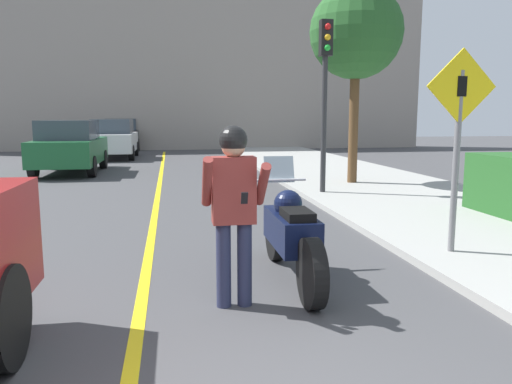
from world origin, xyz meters
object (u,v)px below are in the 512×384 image
motorcycle (291,234)px  crossing_sign (458,132)px  traffic_light (325,74)px  person_biker (234,198)px  street_tree (356,33)px  parked_car_green (70,146)px  parked_car_black (123,134)px  parked_car_white (114,139)px

motorcycle → crossing_sign: (2.20, 0.45, 1.09)m
crossing_sign → traffic_light: traffic_light is taller
motorcycle → person_biker: person_biker is taller
crossing_sign → traffic_light: (-0.10, 5.12, 1.10)m
street_tree → parked_car_green: street_tree is taller
parked_car_black → parked_car_white: bearing=-88.5°
crossing_sign → parked_car_white: bearing=109.5°
motorcycle → parked_car_black: bearing=99.4°
street_tree → parked_car_black: 18.02m
street_tree → parked_car_black: bearing=113.9°
street_tree → parked_car_white: bearing=125.0°
person_biker → parked_car_white: 18.05m
crossing_sign → street_tree: street_tree is taller
person_biker → street_tree: 9.16m
crossing_sign → person_biker: bearing=-159.2°
parked_car_white → parked_car_black: bearing=91.5°
person_biker → traffic_light: size_ratio=0.46×
street_tree → parked_car_black: (-7.20, 16.25, -2.99)m
person_biker → parked_car_black: (-3.14, 23.97, -0.19)m
person_biker → parked_car_white: person_biker is taller
parked_car_green → parked_car_black: bearing=87.2°
parked_car_white → parked_car_black: size_ratio=1.00×
street_tree → person_biker: bearing=-117.8°
motorcycle → street_tree: bearing=64.6°
person_biker → parked_car_black: bearing=97.5°
crossing_sign → traffic_light: 5.24m
street_tree → parked_car_white: 12.66m
motorcycle → traffic_light: 6.34m
parked_car_green → parked_car_white: (0.74, 5.64, 0.00)m
motorcycle → parked_car_white: size_ratio=0.55×
crossing_sign → street_tree: 7.07m
traffic_light → crossing_sign: bearing=-88.9°
person_biker → parked_car_white: bearing=99.5°
person_biker → crossing_sign: (2.91, 1.11, 0.56)m
parked_car_white → crossing_sign: bearing=-70.5°
motorcycle → parked_car_green: parked_car_green is taller
motorcycle → parked_car_white: (-3.69, 17.14, 0.34)m
parked_car_green → parked_car_black: size_ratio=1.00×
parked_car_white → parked_car_black: 6.17m
street_tree → traffic_light: bearing=-130.0°
motorcycle → crossing_sign: crossing_sign is taller
motorcycle → crossing_sign: size_ratio=0.93×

